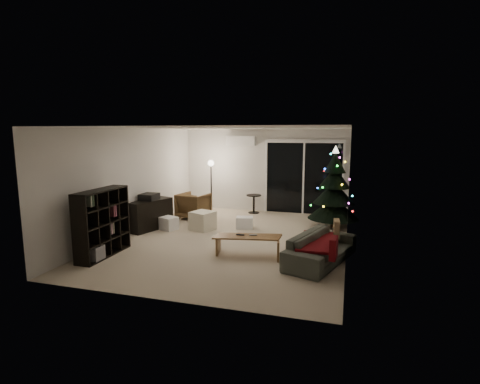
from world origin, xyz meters
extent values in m
plane|color=beige|center=(0.00, 0.00, 0.00)|extent=(6.50, 6.50, 0.00)
plane|color=white|center=(0.00, 0.00, 2.50)|extent=(6.50, 6.50, 0.00)
cube|color=silver|center=(0.00, 3.25, 1.25)|extent=(5.00, 0.02, 2.50)
cube|color=silver|center=(0.00, -3.25, 1.25)|extent=(5.00, 0.02, 2.50)
cube|color=silver|center=(-2.50, 0.00, 1.25)|extent=(0.02, 6.50, 2.50)
cube|color=silver|center=(2.50, 0.00, 1.25)|extent=(0.02, 6.50, 2.50)
cube|color=black|center=(1.20, 3.23, 1.05)|extent=(2.20, 0.02, 2.10)
cube|color=white|center=(-0.70, 3.13, 2.15)|extent=(0.90, 0.22, 0.28)
cube|color=#3F3833|center=(1.20, 3.75, -0.05)|extent=(2.60, 1.00, 0.10)
cube|color=white|center=(1.20, 4.15, 0.50)|extent=(2.20, 0.06, 1.00)
cube|color=black|center=(-2.25, 0.29, 0.37)|extent=(0.78, 1.27, 0.75)
cube|color=black|center=(-2.25, 0.29, 0.83)|extent=(0.38, 0.45, 0.16)
imported|color=brown|center=(-1.68, 1.72, 0.36)|extent=(0.90, 0.92, 0.72)
cube|color=beige|center=(-0.97, 0.62, 0.23)|extent=(0.64, 0.64, 0.46)
cube|color=white|center=(-1.80, 0.38, 0.16)|extent=(0.54, 0.48, 0.32)
cube|color=white|center=(0.00, 1.04, 0.15)|extent=(0.48, 0.40, 0.29)
cylinder|color=black|center=(-0.22, 2.86, 0.28)|extent=(0.47, 0.47, 0.56)
cylinder|color=black|center=(-1.43, 2.47, 0.76)|extent=(0.24, 0.24, 1.53)
imported|color=#4C5347|center=(2.05, -0.97, 0.27)|extent=(1.29, 2.01, 0.55)
cube|color=maroon|center=(1.95, -0.97, 0.40)|extent=(0.59, 1.35, 0.05)
cube|color=#7E5F46|center=(2.30, -0.32, 0.50)|extent=(0.14, 0.37, 0.36)
cube|color=maroon|center=(2.30, -1.62, 0.50)|extent=(0.13, 0.37, 0.36)
cube|color=black|center=(0.49, -1.00, 0.42)|extent=(0.16, 0.05, 0.02)
cube|color=slate|center=(0.74, -0.95, 0.42)|extent=(0.16, 0.09, 0.02)
cone|color=black|center=(2.15, 1.76, 1.04)|extent=(1.33, 1.33, 2.07)
camera|label=1|loc=(2.50, -7.84, 2.42)|focal=28.00mm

